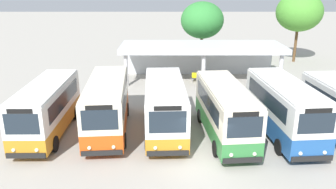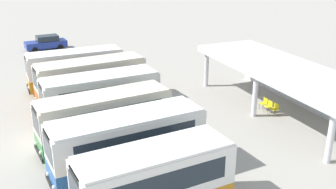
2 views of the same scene
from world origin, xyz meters
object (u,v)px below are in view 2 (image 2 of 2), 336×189
city_bus_far_end_green (154,180)px  parked_car_flank (46,43)px  waiting_chair_end_by_column (264,103)px  city_bus_fourth_amber (104,118)px  city_bus_middle_cream (101,96)px  city_bus_nearest_orange (75,68)px  waiting_chair_second_from_end (269,105)px  city_bus_second_in_row (91,80)px  waiting_chair_middle_seat (275,108)px  city_bus_fifth_blue (128,143)px

city_bus_far_end_green → parked_car_flank: city_bus_far_end_green is taller
city_bus_far_end_green → waiting_chair_end_by_column: 14.21m
city_bus_fourth_amber → waiting_chair_end_by_column: city_bus_fourth_amber is taller
city_bus_middle_cream → city_bus_fourth_amber: bearing=-11.2°
city_bus_nearest_orange → parked_car_flank: 14.53m
parked_car_flank → waiting_chair_second_from_end: bearing=25.6°
city_bus_second_in_row → parked_car_flank: city_bus_second_in_row is taller
city_bus_fourth_amber → city_bus_middle_cream: bearing=168.8°
city_bus_far_end_green → waiting_chair_middle_seat: 13.62m
city_bus_far_end_green → city_bus_nearest_orange: bearing=179.4°
city_bus_fifth_blue → waiting_chair_second_from_end: city_bus_fifth_blue is taller
parked_car_flank → city_bus_middle_cream: bearing=2.0°
city_bus_fourth_amber → waiting_chair_second_from_end: size_ratio=9.13×
city_bus_fifth_blue → city_bus_second_in_row: bearing=176.5°
city_bus_fourth_amber → parked_car_flank: city_bus_fourth_amber is taller
city_bus_nearest_orange → waiting_chair_end_by_column: city_bus_nearest_orange is taller
city_bus_fifth_blue → waiting_chair_middle_seat: 12.23m
city_bus_middle_cream → waiting_chair_second_from_end: bearing=73.8°
city_bus_second_in_row → waiting_chair_second_from_end: size_ratio=9.44×
city_bus_nearest_orange → city_bus_second_in_row: bearing=7.3°
city_bus_fifth_blue → city_bus_far_end_green: bearing=0.3°
city_bus_fourth_amber → waiting_chair_middle_seat: city_bus_fourth_amber is taller
city_bus_nearest_orange → waiting_chair_second_from_end: (10.37, 11.43, -1.24)m
city_bus_middle_cream → waiting_chair_middle_seat: bearing=71.2°
waiting_chair_end_by_column → waiting_chair_middle_seat: same height
city_bus_second_in_row → city_bus_fifth_blue: city_bus_fifth_blue is taller
city_bus_fourth_amber → waiting_chair_middle_seat: size_ratio=9.13×
city_bus_middle_cream → waiting_chair_end_by_column: city_bus_middle_cream is taller
city_bus_fourth_amber → city_bus_fifth_blue: size_ratio=0.98×
city_bus_middle_cream → city_bus_far_end_green: size_ratio=1.11×
city_bus_far_end_green → waiting_chair_end_by_column: city_bus_far_end_green is taller
city_bus_second_in_row → city_bus_middle_cream: city_bus_second_in_row is taller
waiting_chair_end_by_column → city_bus_middle_cream: bearing=-103.3°
city_bus_fourth_amber → city_bus_far_end_green: city_bus_far_end_green is taller
waiting_chair_second_from_end → waiting_chair_middle_seat: size_ratio=1.00×
city_bus_middle_cream → city_bus_far_end_green: 10.72m
city_bus_nearest_orange → city_bus_second_in_row: 3.60m
city_bus_second_in_row → city_bus_middle_cream: 3.58m
city_bus_far_end_green → waiting_chair_middle_seat: size_ratio=8.09×
city_bus_second_in_row → city_bus_far_end_green: bearing=-2.6°
city_bus_middle_cream → city_bus_fifth_blue: bearing=-3.8°
parked_car_flank → waiting_chair_middle_seat: bearing=25.2°
city_bus_second_in_row → waiting_chair_end_by_column: (6.22, 10.99, -1.29)m
waiting_chair_end_by_column → waiting_chair_middle_seat: size_ratio=1.00×
waiting_chair_middle_seat → city_bus_fifth_blue: bearing=-74.1°
city_bus_nearest_orange → parked_car_flank: bearing=-178.0°
city_bus_far_end_green → waiting_chair_middle_seat: (-6.90, 11.68, -1.26)m
city_bus_fifth_blue → waiting_chair_middle_seat: size_ratio=9.27×
city_bus_far_end_green → waiting_chair_second_from_end: city_bus_far_end_green is taller
city_bus_fifth_blue → waiting_chair_middle_seat: (-3.33, 11.70, -1.32)m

